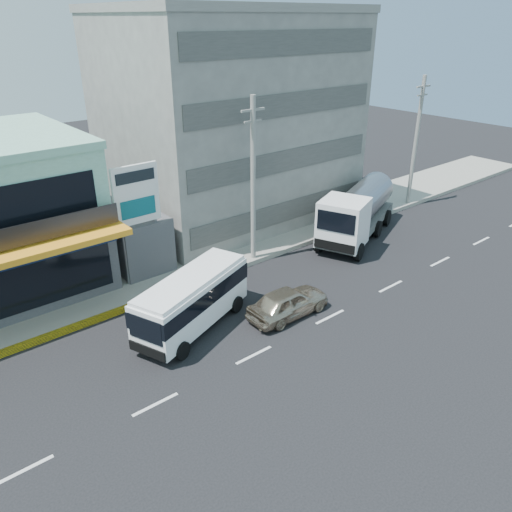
{
  "coord_description": "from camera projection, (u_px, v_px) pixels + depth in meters",
  "views": [
    {
      "loc": [
        -11.56,
        -14.21,
        13.76
      ],
      "look_at": [
        3.73,
        4.38,
        2.2
      ],
      "focal_mm": 35.0,
      "sensor_mm": 36.0,
      "label": 1
    }
  ],
  "objects": [
    {
      "name": "utility_pole_near",
      "position": [
        253.0,
        182.0,
        28.82
      ],
      "size": [
        1.6,
        0.3,
        10.0
      ],
      "color": "#999993",
      "rests_on": "ground"
    },
    {
      "name": "gap_structure",
      "position": [
        128.0,
        238.0,
        30.06
      ],
      "size": [
        3.0,
        6.0,
        3.5
      ],
      "primitive_type": "cube",
      "color": "#404044",
      "rests_on": "ground"
    },
    {
      "name": "utility_pole_far",
      "position": [
        416.0,
        142.0,
        37.99
      ],
      "size": [
        1.6,
        0.3,
        10.0
      ],
      "color": "#999993",
      "rests_on": "ground"
    },
    {
      "name": "ground",
      "position": [
        254.0,
        355.0,
        22.47
      ],
      "size": [
        120.0,
        120.0,
        0.0
      ],
      "primitive_type": "plane",
      "color": "black",
      "rests_on": "ground"
    },
    {
      "name": "sidewalk",
      "position": [
        221.0,
        253.0,
        31.88
      ],
      "size": [
        70.0,
        5.0,
        0.3
      ],
      "primitive_type": "cube",
      "color": "gray",
      "rests_on": "ground"
    },
    {
      "name": "minibus",
      "position": [
        192.0,
        298.0,
        23.78
      ],
      "size": [
        7.03,
        4.38,
        2.81
      ],
      "color": "white",
      "rests_on": "ground"
    },
    {
      "name": "satellite_dish",
      "position": [
        133.0,
        214.0,
        28.58
      ],
      "size": [
        1.5,
        1.5,
        0.15
      ],
      "primitive_type": "cylinder",
      "color": "slate",
      "rests_on": "gap_structure"
    },
    {
      "name": "concrete_building",
      "position": [
        229.0,
        122.0,
        35.6
      ],
      "size": [
        16.0,
        12.0,
        14.0
      ],
      "primitive_type": "cube",
      "color": "gray",
      "rests_on": "ground"
    },
    {
      "name": "tanker_truck",
      "position": [
        357.0,
        211.0,
        33.58
      ],
      "size": [
        9.44,
        5.89,
        3.59
      ],
      "color": "white",
      "rests_on": "ground"
    },
    {
      "name": "billboard",
      "position": [
        137.0,
        201.0,
        26.45
      ],
      "size": [
        2.6,
        0.18,
        6.9
      ],
      "color": "gray",
      "rests_on": "ground"
    },
    {
      "name": "sedan",
      "position": [
        288.0,
        302.0,
        25.16
      ],
      "size": [
        4.51,
        1.82,
        1.54
      ],
      "primitive_type": "imported",
      "rotation": [
        0.0,
        0.0,
        1.57
      ],
      "color": "#BDAB90",
      "rests_on": "ground"
    }
  ]
}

